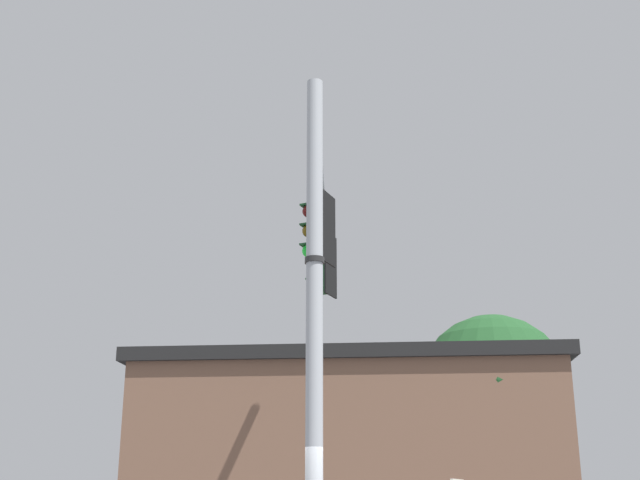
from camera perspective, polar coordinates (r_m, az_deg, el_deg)
The scene contains 7 objects.
signal_pole at distance 11.27m, azimuth -0.39°, elevation -6.91°, with size 0.23×0.23×7.81m, color #ADB2B7.
mast_arm at distance 14.55m, azimuth -0.01°, elevation 3.06°, with size 0.19×0.19×5.08m, color #ADB2B7.
traffic_light_nearest_pole at distance 13.80m, azimuth -0.15°, elevation 0.74°, with size 0.54×0.49×1.31m.
traffic_light_mid_inner at distance 15.90m, azimuth 0.10°, elevation -1.77°, with size 0.54×0.49×1.31m.
street_name_sign at distance 11.85m, azimuth -0.32°, elevation -1.88°, with size 1.19×0.58×0.22m.
storefront_building at distance 20.35m, azimuth 2.22°, elevation -15.68°, with size 9.54×11.20×5.01m.
tree_by_storefront at distance 19.18m, azimuth 11.88°, elevation -10.16°, with size 3.39×3.39×5.91m.
Camera 1 is at (-10.11, -4.51, 1.79)m, focal length 46.51 mm.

